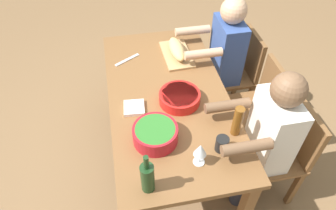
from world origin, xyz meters
TOP-DOWN VIEW (x-y plane):
  - ground_plane at (0.00, 0.00)m, footprint 8.00×8.00m
  - dining_table at (0.00, 0.00)m, footprint 1.67×0.86m
  - chair_far_left at (-0.46, 0.75)m, footprint 0.40×0.40m
  - diner_far_left at (-0.46, 0.57)m, footprint 0.41×0.53m
  - chair_far_right at (0.46, 0.75)m, footprint 0.40×0.40m
  - diner_far_right at (0.46, 0.57)m, footprint 0.41×0.53m
  - chair_far_center at (0.00, 0.75)m, footprint 0.40×0.40m
  - serving_bowl_greens at (0.39, -0.16)m, footprint 0.28×0.28m
  - serving_bowl_salad at (0.09, 0.07)m, footprint 0.29×0.29m
  - cutting_board at (-0.45, 0.16)m, footprint 0.41×0.23m
  - bread_loaf at (-0.45, 0.16)m, footprint 0.32×0.12m
  - wine_bottle at (0.71, -0.25)m, footprint 0.08×0.08m
  - beer_bottle at (0.43, 0.35)m, footprint 0.06×0.06m
  - wine_glass at (0.61, 0.07)m, footprint 0.08×0.08m
  - cup_far_right at (0.54, 0.23)m, footprint 0.08×0.08m
  - carving_knife at (-0.46, -0.25)m, footprint 0.14×0.21m
  - napkin_stack at (0.10, -0.26)m, footprint 0.15×0.15m

SIDE VIEW (x-z plane):
  - ground_plane at x=0.00m, z-range 0.00..0.00m
  - chair_far_left at x=-0.46m, z-range 0.06..0.91m
  - chair_far_right at x=0.46m, z-range 0.06..0.91m
  - chair_far_center at x=0.00m, z-range 0.06..0.91m
  - dining_table at x=0.00m, z-range 0.28..1.02m
  - diner_far_left at x=-0.46m, z-range 0.10..1.30m
  - diner_far_right at x=0.46m, z-range 0.10..1.30m
  - carving_knife at x=-0.46m, z-range 0.74..0.75m
  - cutting_board at x=-0.45m, z-range 0.74..0.76m
  - napkin_stack at x=0.10m, z-range 0.74..0.76m
  - serving_bowl_salad at x=0.09m, z-range 0.75..0.82m
  - cup_far_right at x=0.54m, z-range 0.74..0.84m
  - serving_bowl_greens at x=0.39m, z-range 0.75..0.86m
  - bread_loaf at x=-0.45m, z-range 0.76..0.85m
  - wine_bottle at x=0.71m, z-range 0.70..0.99m
  - beer_bottle at x=0.43m, z-range 0.74..0.96m
  - wine_glass at x=0.61m, z-range 0.77..0.94m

